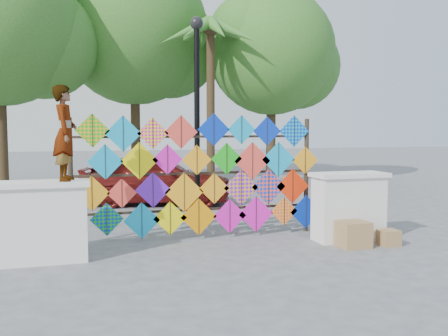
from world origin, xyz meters
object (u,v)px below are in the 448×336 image
at_px(kite_rack, 203,176).
at_px(lamppost, 197,101).
at_px(vendor_woman, 65,133).
at_px(sedan, 156,179).

relative_size(kite_rack, lamppost, 1.10).
bearing_deg(lamppost, vendor_woman, -140.36).
bearing_deg(lamppost, sedan, 96.74).
xyz_separation_m(vendor_woman, sedan, (2.27, 5.47, -1.32)).
height_order(sedan, lamppost, lamppost).
height_order(kite_rack, sedan, kite_rack).
distance_m(vendor_woman, sedan, 6.07).
bearing_deg(kite_rack, lamppost, 81.71).
relative_size(sedan, lamppost, 0.93).
xyz_separation_m(kite_rack, vendor_woman, (-2.47, -0.93, 0.83)).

